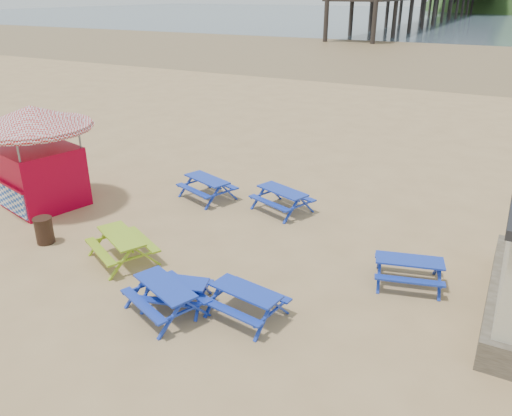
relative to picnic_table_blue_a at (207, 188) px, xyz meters
The scene contains 11 objects.
ground 4.63m from the picnic_table_blue_a, 49.32° to the right, with size 400.00×400.00×0.00m, color tan.
wet_sand 51.59m from the picnic_table_blue_a, 86.66° to the left, with size 400.00×400.00×0.00m, color olive.
picnic_table_blue_a is the anchor object (origin of this frame).
picnic_table_blue_b 2.95m from the picnic_table_blue_a, ahead, with size 2.26×2.05×0.78m.
picnic_table_blue_c 8.27m from the picnic_table_blue_a, 17.66° to the right, with size 2.02×1.78×0.72m.
picnic_table_blue_d 7.19m from the picnic_table_blue_a, 64.70° to the right, with size 2.21×2.01×0.76m.
picnic_table_blue_e 6.84m from the picnic_table_blue_a, 63.22° to the right, with size 1.84×1.63×0.65m.
picnic_table_yellow 5.07m from the picnic_table_blue_a, 85.12° to the right, with size 2.38×2.22×0.80m.
ice_cream_kiosk 6.08m from the picnic_table_blue_a, 145.72° to the right, with size 4.88×4.88×3.60m.
litter_bin 5.86m from the picnic_table_blue_a, 114.26° to the right, with size 0.57×0.57×0.83m.
picnic_table_blue_g 7.50m from the picnic_table_blue_a, 49.88° to the right, with size 1.88×1.61×0.71m.
Camera 1 is at (6.65, -10.82, 7.07)m, focal length 35.00 mm.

